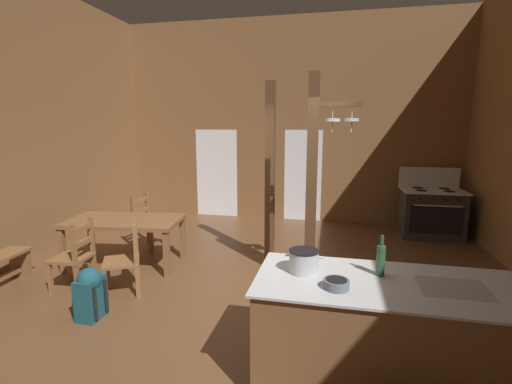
{
  "coord_description": "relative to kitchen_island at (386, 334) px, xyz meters",
  "views": [
    {
      "loc": [
        1.04,
        -4.0,
        2.17
      ],
      "look_at": [
        -0.06,
        1.13,
        1.19
      ],
      "focal_mm": 25.47,
      "sensor_mm": 36.0,
      "label": 1
    }
  ],
  "objects": [
    {
      "name": "support_post_with_pot_rack",
      "position": [
        -0.72,
        1.78,
        1.04
      ],
      "size": [
        0.66,
        0.2,
        2.81
      ],
      "color": "brown",
      "rests_on": "ground_plane"
    },
    {
      "name": "bottle_tall_on_counter",
      "position": [
        -0.06,
        0.13,
        0.6
      ],
      "size": [
        0.07,
        0.07,
        0.35
      ],
      "color": "#2D5638",
      "rests_on": "kitchen_island"
    },
    {
      "name": "wall_back",
      "position": [
        -1.52,
        5.36,
        1.77
      ],
      "size": [
        8.24,
        0.14,
        4.46
      ],
      "primitive_type": "cube",
      "color": "brown",
      "rests_on": "ground_plane"
    },
    {
      "name": "ladderback_chair_by_post",
      "position": [
        -3.78,
        1.05,
        -0.01
      ],
      "size": [
        0.46,
        0.46,
        0.95
      ],
      "color": "brown",
      "rests_on": "ground_plane"
    },
    {
      "name": "backpack",
      "position": [
        -3.1,
        0.43,
        -0.14
      ],
      "size": [
        0.31,
        0.32,
        0.6
      ],
      "color": "#194756",
      "rests_on": "ground_plane"
    },
    {
      "name": "mixing_bowl_on_counter",
      "position": [
        -0.42,
        -0.2,
        0.49
      ],
      "size": [
        0.2,
        0.2,
        0.07
      ],
      "color": "slate",
      "rests_on": "kitchen_island"
    },
    {
      "name": "glazed_panel_back_right",
      "position": [
        -1.14,
        5.28,
        0.57
      ],
      "size": [
        0.84,
        0.01,
        2.05
      ],
      "primitive_type": "cube",
      "color": "white",
      "rests_on": "ground_plane"
    },
    {
      "name": "kitchen_island",
      "position": [
        0.0,
        0.0,
        0.0
      ],
      "size": [
        2.17,
        0.98,
        0.92
      ],
      "color": "brown",
      "rests_on": "ground_plane"
    },
    {
      "name": "stockpot_on_counter",
      "position": [
        -0.69,
        0.07,
        0.56
      ],
      "size": [
        0.33,
        0.26,
        0.2
      ],
      "color": "silver",
      "rests_on": "kitchen_island"
    },
    {
      "name": "dining_table",
      "position": [
        -3.59,
        1.95,
        0.19
      ],
      "size": [
        1.79,
        1.08,
        0.74
      ],
      "color": "brown",
      "rests_on": "ground_plane"
    },
    {
      "name": "ladderback_chair_at_table_end",
      "position": [
        -3.06,
        1.09,
        -0.01
      ],
      "size": [
        0.6,
        0.6,
        0.95
      ],
      "color": "brown",
      "rests_on": "ground_plane"
    },
    {
      "name": "glazed_door_back_left",
      "position": [
        -3.19,
        5.28,
        0.57
      ],
      "size": [
        1.0,
        0.01,
        2.05
      ],
      "primitive_type": "cube",
      "color": "white",
      "rests_on": "ground_plane"
    },
    {
      "name": "support_post_center",
      "position": [
        -1.44,
        2.62,
        0.95
      ],
      "size": [
        0.14,
        0.14,
        2.81
      ],
      "color": "brown",
      "rests_on": "ground_plane"
    },
    {
      "name": "stove_range",
      "position": [
        1.43,
        4.55,
        0.03
      ],
      "size": [
        1.15,
        0.84,
        1.32
      ],
      "color": "#2C2C2C",
      "rests_on": "ground_plane"
    },
    {
      "name": "ladderback_chair_near_window",
      "position": [
        -3.7,
        2.82,
        -0.01
      ],
      "size": [
        0.52,
        0.52,
        0.95
      ],
      "color": "brown",
      "rests_on": "ground_plane"
    },
    {
      "name": "ground_plane",
      "position": [
        -1.52,
        1.09,
        -0.51
      ],
      "size": [
        8.24,
        9.2,
        0.1
      ],
      "primitive_type": "cube",
      "color": "brown"
    }
  ]
}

